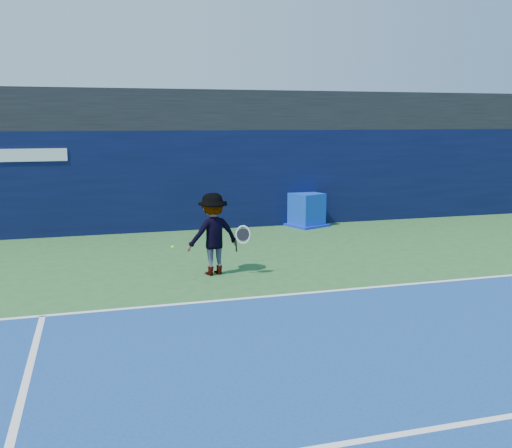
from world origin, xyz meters
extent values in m
plane|color=#2C602B|center=(0.00, 0.00, 0.00)|extent=(80.00, 80.00, 0.00)
cube|color=white|center=(0.00, 3.00, 0.01)|extent=(24.00, 0.10, 0.01)
cube|color=white|center=(0.00, -2.00, 0.01)|extent=(24.00, 0.10, 0.01)
cube|color=black|center=(0.00, 11.50, 3.60)|extent=(36.00, 3.00, 1.20)
cube|color=black|center=(0.00, 10.50, 1.50)|extent=(36.00, 1.00, 3.00)
cube|color=#0D37B9|center=(2.36, 9.74, 0.52)|extent=(1.12, 1.12, 1.04)
cube|color=#0D22BF|center=(2.36, 9.74, 0.03)|extent=(1.40, 1.40, 0.07)
imported|color=silver|center=(-1.64, 4.89, 0.89)|extent=(1.26, 0.88, 1.77)
cylinder|color=black|center=(-1.19, 4.64, 0.65)|extent=(0.08, 0.16, 0.28)
torus|color=white|center=(-1.05, 4.59, 0.90)|extent=(0.33, 0.18, 0.32)
cylinder|color=black|center=(-1.05, 4.59, 0.90)|extent=(0.27, 0.14, 0.27)
sphere|color=#C5F71B|center=(-2.57, 4.43, 0.76)|extent=(0.06, 0.06, 0.06)
camera|label=1|loc=(-4.01, -6.93, 3.30)|focal=40.00mm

